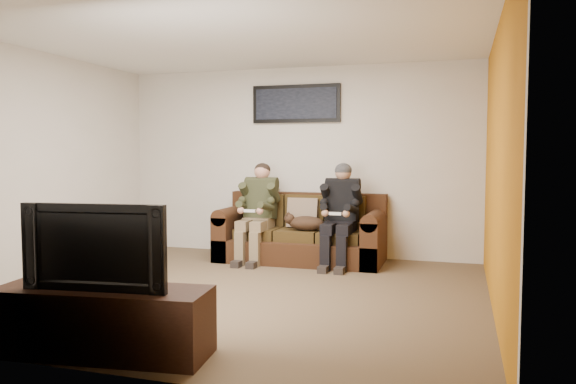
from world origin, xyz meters
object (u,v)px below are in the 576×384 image
(tv_stand, at_px, (103,321))
(television, at_px, (101,245))
(sofa, at_px, (302,235))
(person_left, at_px, (258,206))
(framed_poster, at_px, (296,104))
(cat, at_px, (305,223))
(person_right, at_px, (340,208))

(tv_stand, bearing_deg, television, 173.48)
(sofa, relative_size, person_left, 1.67)
(framed_poster, bearing_deg, sofa, -62.80)
(cat, height_order, framed_poster, framed_poster)
(sofa, bearing_deg, cat, -65.57)
(person_left, xyz_separation_m, tv_stand, (0.16, -3.60, -0.48))
(cat, relative_size, framed_poster, 0.53)
(television, bearing_deg, sofa, 77.56)
(cat, xyz_separation_m, tv_stand, (-0.50, -3.54, -0.29))
(sofa, bearing_deg, person_right, -17.96)
(cat, xyz_separation_m, television, (-0.50, -3.54, 0.25))
(person_left, relative_size, tv_stand, 0.85)
(person_right, height_order, framed_poster, framed_poster)
(tv_stand, bearing_deg, person_right, 68.76)
(framed_poster, relative_size, television, 1.19)
(tv_stand, bearing_deg, framed_poster, 80.84)
(person_right, relative_size, framed_poster, 1.04)
(person_left, relative_size, television, 1.23)
(cat, bearing_deg, person_left, 175.18)
(television, bearing_deg, person_right, 68.76)
(person_right, xyz_separation_m, television, (-0.95, -3.60, 0.05))
(framed_poster, xyz_separation_m, television, (-0.19, -4.17, -1.32))
(sofa, height_order, person_right, person_right)
(person_right, distance_m, cat, 0.49)
(framed_poster, bearing_deg, cat, -63.83)
(cat, height_order, television, television)
(person_left, distance_m, person_right, 1.11)
(cat, relative_size, tv_stand, 0.43)
(person_right, distance_m, framed_poster, 1.67)
(person_right, xyz_separation_m, cat, (-0.45, -0.06, -0.19))
(framed_poster, height_order, television, framed_poster)
(cat, distance_m, television, 3.58)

